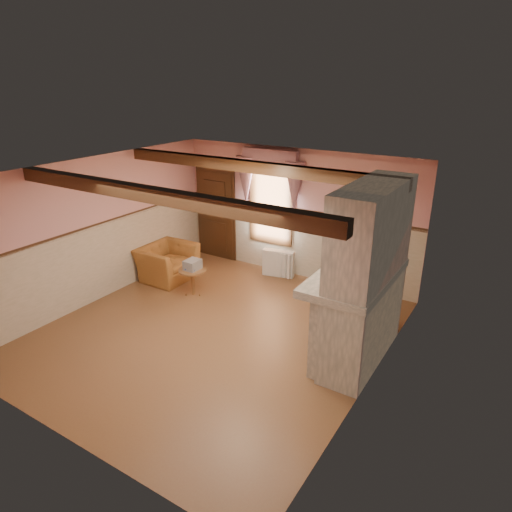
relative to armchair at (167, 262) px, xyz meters
The scene contains 26 objects.
floor 2.62m from the armchair, 30.01° to the right, with size 5.50×6.00×0.01m, color brown.
ceiling 3.56m from the armchair, 30.01° to the right, with size 5.50×6.00×0.01m, color silver.
wall_back 3.00m from the armchair, 37.08° to the left, with size 5.50×0.02×2.80m, color pink.
wall_front 4.96m from the armchair, 62.38° to the right, with size 5.50×0.02×2.80m, color pink.
wall_left 1.73m from the armchair, 111.05° to the right, with size 0.02×6.00×2.80m, color pink.
wall_right 5.27m from the armchair, 14.57° to the right, with size 0.02×6.00×2.80m, color pink.
wainscot 2.63m from the armchair, 30.01° to the right, with size 5.50×6.00×1.50m, color beige, non-canonical shape.
chair_rail 2.83m from the armchair, 30.01° to the right, with size 5.50×6.00×0.08m, color black, non-canonical shape.
firebox 4.31m from the armchair, ahead, with size 0.20×0.95×0.90m, color black.
armchair is the anchor object (origin of this frame).
side_table 1.05m from the armchair, 18.73° to the right, with size 0.56×0.56×0.55m, color brown.
book_stack 1.08m from the armchair, 18.01° to the right, with size 0.26×0.32×0.20m, color #B7AD8C.
radiator 2.45m from the armchair, 34.89° to the left, with size 0.70×0.18×0.60m, color silver.
bowl 4.67m from the armchair, ahead, with size 0.38×0.38×0.09m, color brown.
mantel_clock 4.64m from the armchair, ahead, with size 0.14×0.24×0.20m, color black.
oil_lamp 4.67m from the armchair, ahead, with size 0.11×0.11×0.28m, color gold.
candle_red 4.80m from the armchair, 15.76° to the right, with size 0.06×0.06×0.16m, color #A51514.
jar_yellow 4.73m from the armchair, 11.91° to the right, with size 0.06×0.06×0.12m, color gold.
fireplace 4.84m from the armchair, ahead, with size 0.85×2.00×2.80m, color gray.
mantel 4.66m from the armchair, ahead, with size 1.05×2.05×0.12m, color gray.
overmantel_mirror 4.65m from the armchair, ahead, with size 0.06×1.44×1.04m, color silver.
door 1.78m from the armchair, 84.78° to the left, with size 1.10×0.10×2.10m, color black.
window 2.67m from the armchair, 45.36° to the left, with size 1.06×0.08×2.02m, color white.
window_drapes 2.96m from the armchair, 43.77° to the left, with size 1.30×0.14×1.40m, color gray.
ceiling_beam_front 4.09m from the armchair, 48.00° to the right, with size 5.50×0.18×0.20m, color black.
ceiling_beam_back 3.24m from the armchair, ahead, with size 5.50×0.18×0.20m, color black.
Camera 1 is at (4.29, -5.50, 4.17)m, focal length 32.00 mm.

